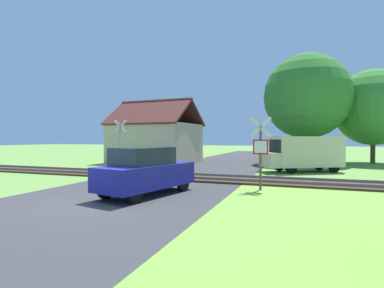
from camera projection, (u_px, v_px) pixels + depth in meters
name	position (u px, v px, depth m)	size (l,w,h in m)	color
ground_plane	(99.00, 203.00, 9.83)	(160.00, 160.00, 0.00)	#6B9942
road_asphalt	(131.00, 192.00, 11.71)	(7.49, 80.00, 0.01)	#38383A
grass_verge	(329.00, 250.00, 5.65)	(6.00, 20.00, 0.01)	#75A83B
rail_track	(177.00, 177.00, 16.04)	(60.00, 2.60, 0.22)	#422D1E
stop_sign_near	(261.00, 149.00, 12.19)	(0.88, 0.17, 3.01)	brown
crossing_sign_far	(120.00, 141.00, 19.31)	(0.88, 0.16, 3.32)	#9E9EA5
house	(156.00, 141.00, 26.01)	(7.33, 6.45, 5.48)	#C6B293
tree_right	(307.00, 96.00, 25.11)	(7.10, 7.10, 9.20)	#513823
tree_far	(373.00, 107.00, 25.17)	(6.38, 6.38, 7.92)	#513823
mail_truck	(303.00, 152.00, 18.88)	(5.16, 4.08, 2.24)	beige
parked_car	(146.00, 171.00, 11.12)	(2.52, 4.27, 1.78)	navy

